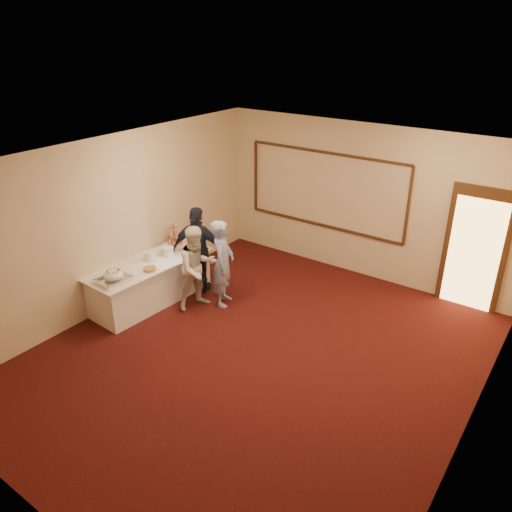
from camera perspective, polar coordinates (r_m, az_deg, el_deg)
The scene contains 14 objects.
floor at distance 7.77m, azimuth 0.08°, elevation -11.38°, with size 7.00×7.00×0.00m, color black.
room_walls at distance 6.77m, azimuth 0.10°, elevation 2.54°, with size 6.04×7.04×3.02m.
wall_molding at distance 10.10m, azimuth 7.90°, elevation 7.46°, with size 3.45×0.04×1.55m.
doorway at distance 9.37m, azimuth 23.72°, elevation 0.66°, with size 1.05×0.07×2.20m.
buffet_table at distance 9.20m, azimuth -11.94°, elevation -2.87°, with size 1.05×2.39×0.77m.
pavlova_tray at distance 8.47m, azimuth -15.98°, elevation -2.31°, with size 0.43×0.59×0.21m.
cupcake_stand at distance 9.69m, azimuth -9.32°, elevation 2.32°, with size 0.29×0.29×0.43m.
plate_stack_a at distance 9.06m, azimuth -12.10°, elevation -0.02°, with size 0.21×0.21×0.17m.
plate_stack_b at distance 9.19m, azimuth -10.08°, elevation 0.50°, with size 0.21×0.21×0.17m.
tart at distance 8.72m, azimuth -12.03°, elevation -1.50°, with size 0.26×0.26×0.05m.
man at distance 8.76m, azimuth -3.81°, elevation -0.82°, with size 0.58×0.38×1.60m, color #8B9BD2.
woman at distance 8.72m, azimuth -6.72°, elevation -1.34°, with size 0.74×0.58×1.52m, color silver.
guest at distance 9.20m, azimuth -6.58°, elevation 0.62°, with size 0.98×0.41×1.67m, color black.
camera_flash at distance 8.78m, azimuth -7.60°, elevation 2.60°, with size 0.07×0.04×0.05m, color white.
Camera 1 is at (3.62, -5.09, 4.62)m, focal length 35.00 mm.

